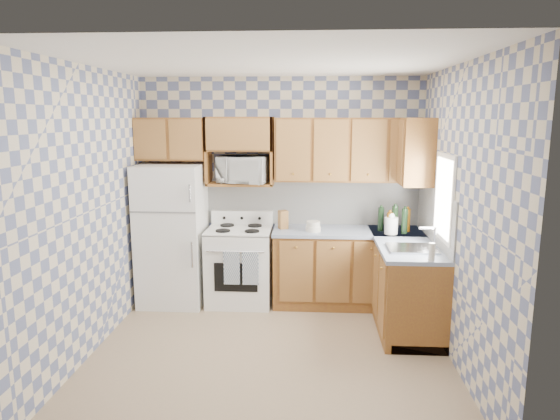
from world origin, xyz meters
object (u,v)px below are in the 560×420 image
(refrigerator, at_px, (172,235))
(microwave, at_px, (244,169))
(electric_kettle, at_px, (391,226))
(stove_body, at_px, (240,266))

(refrigerator, bearing_deg, microwave, 11.68)
(microwave, bearing_deg, electric_kettle, 0.31)
(stove_body, relative_size, electric_kettle, 4.75)
(stove_body, distance_m, electric_kettle, 1.86)
(refrigerator, xyz_separation_m, stove_body, (0.80, 0.03, -0.39))
(electric_kettle, bearing_deg, refrigerator, 177.01)
(refrigerator, distance_m, electric_kettle, 2.58)
(electric_kettle, bearing_deg, stove_body, 174.85)
(stove_body, bearing_deg, microwave, 73.69)
(stove_body, bearing_deg, electric_kettle, -5.15)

